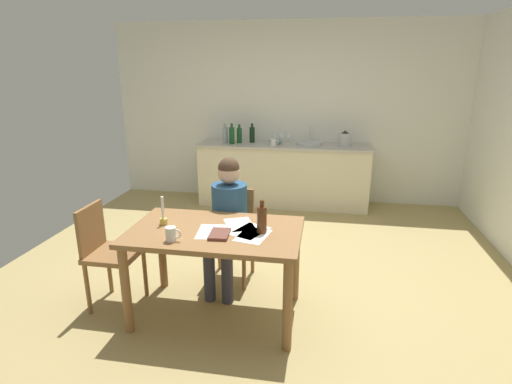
{
  "coord_description": "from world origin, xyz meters",
  "views": [
    {
      "loc": [
        0.59,
        -3.48,
        1.94
      ],
      "look_at": [
        -0.02,
        0.02,
        0.85
      ],
      "focal_mm": 28.33,
      "sensor_mm": 36.0,
      "label": 1
    }
  ],
  "objects_px": {
    "coffee_mug": "(171,234)",
    "dining_table": "(216,243)",
    "mixing_bowl": "(276,141)",
    "teacup_on_counter": "(273,142)",
    "bottle_oil": "(225,135)",
    "bottle_vinegar": "(232,135)",
    "chair_at_table": "(232,230)",
    "candlestick": "(163,217)",
    "sink_unit": "(310,143)",
    "chair_side_empty": "(107,251)",
    "bottle_sauce": "(252,134)",
    "person_seated": "(228,215)",
    "wine_glass_near_sink": "(288,135)",
    "book_magazine": "(220,234)",
    "wine_bottle_on_table": "(262,219)",
    "stovetop_kettle": "(345,139)",
    "bottle_wine_red": "(239,135)",
    "wine_glass_by_kettle": "(282,135)",
    "wine_glass_back_left": "(275,135)"
  },
  "relations": [
    {
      "from": "bottle_oil",
      "to": "bottle_sauce",
      "type": "bearing_deg",
      "value": 22.03
    },
    {
      "from": "dining_table",
      "to": "candlestick",
      "type": "bearing_deg",
      "value": 175.66
    },
    {
      "from": "book_magazine",
      "to": "bottle_vinegar",
      "type": "xyz_separation_m",
      "value": [
        -0.59,
        2.93,
        0.27
      ]
    },
    {
      "from": "chair_side_empty",
      "to": "stovetop_kettle",
      "type": "height_order",
      "value": "stovetop_kettle"
    },
    {
      "from": "coffee_mug",
      "to": "dining_table",
      "type": "bearing_deg",
      "value": 46.3
    },
    {
      "from": "wine_bottle_on_table",
      "to": "bottle_vinegar",
      "type": "distance_m",
      "value": 2.96
    },
    {
      "from": "coffee_mug",
      "to": "candlestick",
      "type": "height_order",
      "value": "candlestick"
    },
    {
      "from": "candlestick",
      "to": "bottle_vinegar",
      "type": "relative_size",
      "value": 0.79
    },
    {
      "from": "wine_glass_by_kettle",
      "to": "wine_glass_back_left",
      "type": "xyz_separation_m",
      "value": [
        -0.1,
        0.0,
        0.0
      ]
    },
    {
      "from": "book_magazine",
      "to": "stovetop_kettle",
      "type": "distance_m",
      "value": 3.2
    },
    {
      "from": "bottle_oil",
      "to": "stovetop_kettle",
      "type": "xyz_separation_m",
      "value": [
        1.7,
        0.07,
        -0.02
      ]
    },
    {
      "from": "stovetop_kettle",
      "to": "bottle_wine_red",
      "type": "bearing_deg",
      "value": 179.93
    },
    {
      "from": "book_magazine",
      "to": "bottle_wine_red",
      "type": "xyz_separation_m",
      "value": [
        -0.5,
        3.03,
        0.26
      ]
    },
    {
      "from": "wine_glass_near_sink",
      "to": "coffee_mug",
      "type": "bearing_deg",
      "value": -98.9
    },
    {
      "from": "book_magazine",
      "to": "coffee_mug",
      "type": "bearing_deg",
      "value": -158.64
    },
    {
      "from": "dining_table",
      "to": "mixing_bowl",
      "type": "xyz_separation_m",
      "value": [
        0.1,
        2.92,
        0.3
      ]
    },
    {
      "from": "bottle_oil",
      "to": "book_magazine",
      "type": "bearing_deg",
      "value": -76.81
    },
    {
      "from": "dining_table",
      "to": "mixing_bowl",
      "type": "distance_m",
      "value": 2.93
    },
    {
      "from": "coffee_mug",
      "to": "wine_bottle_on_table",
      "type": "height_order",
      "value": "wine_bottle_on_table"
    },
    {
      "from": "coffee_mug",
      "to": "mixing_bowl",
      "type": "relative_size",
      "value": 0.65
    },
    {
      "from": "book_magazine",
      "to": "wine_glass_near_sink",
      "type": "bearing_deg",
      "value": 82.18
    },
    {
      "from": "chair_at_table",
      "to": "candlestick",
      "type": "distance_m",
      "value": 0.81
    },
    {
      "from": "bottle_oil",
      "to": "bottle_vinegar",
      "type": "distance_m",
      "value": 0.11
    },
    {
      "from": "mixing_bowl",
      "to": "wine_glass_near_sink",
      "type": "bearing_deg",
      "value": 41.57
    },
    {
      "from": "bottle_oil",
      "to": "teacup_on_counter",
      "type": "distance_m",
      "value": 0.72
    },
    {
      "from": "person_seated",
      "to": "coffee_mug",
      "type": "xyz_separation_m",
      "value": [
        -0.23,
        -0.76,
        0.12
      ]
    },
    {
      "from": "wine_bottle_on_table",
      "to": "person_seated",
      "type": "bearing_deg",
      "value": 128.14
    },
    {
      "from": "mixing_bowl",
      "to": "bottle_vinegar",
      "type": "bearing_deg",
      "value": -171.15
    },
    {
      "from": "sink_unit",
      "to": "bottle_oil",
      "type": "relative_size",
      "value": 1.28
    },
    {
      "from": "chair_at_table",
      "to": "wine_glass_by_kettle",
      "type": "relative_size",
      "value": 5.55
    },
    {
      "from": "dining_table",
      "to": "chair_side_empty",
      "type": "xyz_separation_m",
      "value": [
        -0.93,
        -0.01,
        -0.14
      ]
    },
    {
      "from": "bottle_wine_red",
      "to": "wine_glass_by_kettle",
      "type": "relative_size",
      "value": 1.76
    },
    {
      "from": "chair_at_table",
      "to": "book_magazine",
      "type": "bearing_deg",
      "value": -83.74
    },
    {
      "from": "person_seated",
      "to": "bottle_wine_red",
      "type": "relative_size",
      "value": 4.42
    },
    {
      "from": "mixing_bowl",
      "to": "teacup_on_counter",
      "type": "bearing_deg",
      "value": -94.54
    },
    {
      "from": "wine_bottle_on_table",
      "to": "wine_glass_near_sink",
      "type": "distance_m",
      "value": 3.07
    },
    {
      "from": "wine_glass_near_sink",
      "to": "bottle_sauce",
      "type": "bearing_deg",
      "value": -172.15
    },
    {
      "from": "wine_bottle_on_table",
      "to": "stovetop_kettle",
      "type": "height_order",
      "value": "stovetop_kettle"
    },
    {
      "from": "coffee_mug",
      "to": "teacup_on_counter",
      "type": "height_order",
      "value": "teacup_on_counter"
    },
    {
      "from": "bottle_oil",
      "to": "wine_glass_by_kettle",
      "type": "height_order",
      "value": "bottle_oil"
    },
    {
      "from": "candlestick",
      "to": "bottle_vinegar",
      "type": "bearing_deg",
      "value": 91.83
    },
    {
      "from": "bottle_sauce",
      "to": "wine_bottle_on_table",
      "type": "bearing_deg",
      "value": -78.23
    },
    {
      "from": "bottle_oil",
      "to": "teacup_on_counter",
      "type": "relative_size",
      "value": 2.33
    },
    {
      "from": "candlestick",
      "to": "sink_unit",
      "type": "height_order",
      "value": "sink_unit"
    },
    {
      "from": "chair_side_empty",
      "to": "bottle_wine_red",
      "type": "relative_size",
      "value": 3.27
    },
    {
      "from": "person_seated",
      "to": "bottle_sauce",
      "type": "distance_m",
      "value": 2.53
    },
    {
      "from": "dining_table",
      "to": "bottle_wine_red",
      "type": "distance_m",
      "value": 2.97
    },
    {
      "from": "sink_unit",
      "to": "book_magazine",
      "type": "bearing_deg",
      "value": -99.73
    },
    {
      "from": "bottle_oil",
      "to": "candlestick",
      "type": "bearing_deg",
      "value": -86.05
    },
    {
      "from": "chair_at_table",
      "to": "sink_unit",
      "type": "distance_m",
      "value": 2.4
    }
  ]
}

